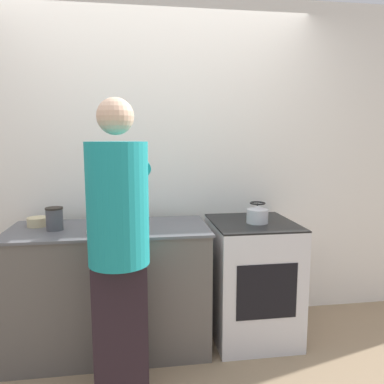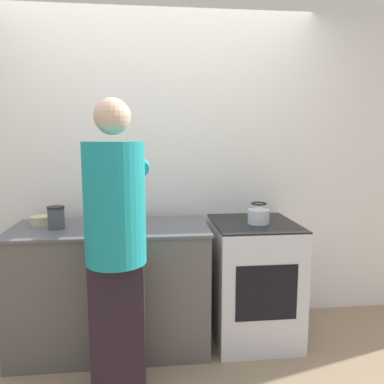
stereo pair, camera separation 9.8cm
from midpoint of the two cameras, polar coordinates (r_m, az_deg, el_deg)
ground_plane at (r=2.75m, az=-3.65°, el=-25.05°), size 12.00×12.00×0.00m
wall_back at (r=3.05m, az=-4.52°, el=4.30°), size 8.00×0.05×2.60m
counter at (r=2.82m, az=-11.12°, el=-14.07°), size 1.37×0.62×0.89m
oven at (r=2.95m, az=10.23°, el=-13.02°), size 0.60×0.67×0.89m
person at (r=2.15m, az=-10.21°, el=-7.35°), size 0.38×0.62×1.72m
cutting_board at (r=2.61m, az=-10.55°, el=-5.36°), size 0.36×0.20×0.02m
knife at (r=2.63m, az=-10.14°, el=-4.97°), size 0.25×0.13×0.01m
kettle at (r=2.77m, az=11.11°, el=-3.43°), size 0.16×0.16×0.15m
bowl_prep at (r=2.87m, az=-21.17°, el=-4.07°), size 0.14×0.14×0.06m
canister_jar at (r=2.70m, az=-19.03°, el=-3.71°), size 0.12×0.12×0.16m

